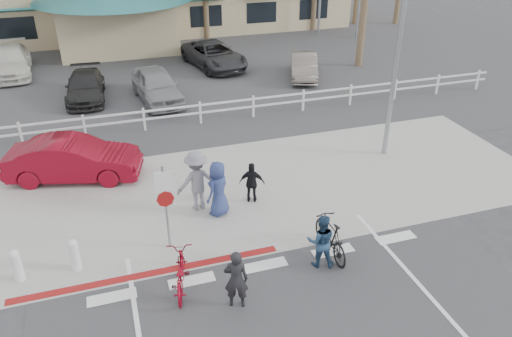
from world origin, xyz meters
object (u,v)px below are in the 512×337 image
object	(u,v)px
sign_post	(166,204)
bike_black	(330,237)
bike_red	(180,273)
car_white_sedan	(74,159)

from	to	relation	value
sign_post	bike_black	size ratio (longest dim) A/B	1.54
bike_red	bike_black	bearing A→B (deg)	-166.57
bike_black	bike_red	bearing A→B (deg)	1.13
sign_post	bike_red	xyz separation A→B (m)	(-0.01, -1.76, -0.96)
bike_black	car_white_sedan	world-z (taller)	car_white_sedan
bike_red	bike_black	xyz separation A→B (m)	(4.16, 0.11, 0.08)
sign_post	bike_red	world-z (taller)	sign_post
sign_post	bike_red	distance (m)	2.01
car_white_sedan	bike_black	bearing A→B (deg)	-119.98
bike_red	car_white_sedan	size ratio (longest dim) A/B	0.41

